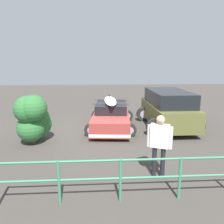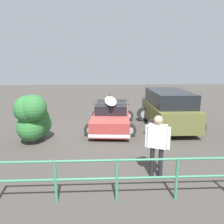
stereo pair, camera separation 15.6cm
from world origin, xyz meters
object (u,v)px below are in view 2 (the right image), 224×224
(suv_car, at_px, (168,109))
(person_bystander, at_px, (157,141))
(bush_near_left, at_px, (33,118))
(sedan_car, at_px, (111,116))

(suv_car, distance_m, person_bystander, 5.20)
(suv_car, height_order, bush_near_left, bush_near_left)
(bush_near_left, bearing_deg, sedan_car, -147.62)
(sedan_car, relative_size, person_bystander, 2.44)
(sedan_car, bearing_deg, bush_near_left, 32.38)
(person_bystander, distance_m, bush_near_left, 5.21)
(bush_near_left, bearing_deg, person_bystander, 146.11)
(suv_car, relative_size, person_bystander, 2.41)
(sedan_car, bearing_deg, person_bystander, 102.22)
(person_bystander, bearing_deg, sedan_car, -77.78)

